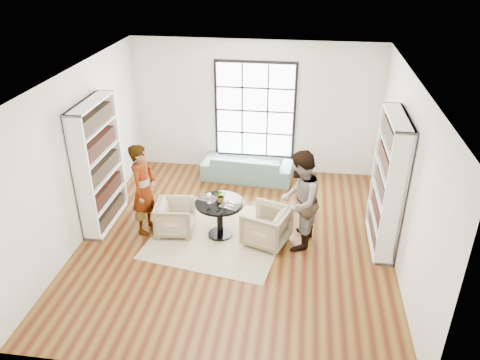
# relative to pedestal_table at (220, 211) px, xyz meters

# --- Properties ---
(ground) EXTENTS (6.00, 6.00, 0.00)m
(ground) POSITION_rel_pedestal_table_xyz_m (0.31, -0.12, -0.51)
(ground) COLOR brown
(room_shell) EXTENTS (6.00, 6.01, 6.00)m
(room_shell) POSITION_rel_pedestal_table_xyz_m (0.31, 0.42, 0.75)
(room_shell) COLOR silver
(room_shell) RESTS_ON ground
(rug) EXTENTS (2.66, 2.66, 0.01)m
(rug) POSITION_rel_pedestal_table_xyz_m (-0.02, 0.02, -0.51)
(rug) COLOR #C4B693
(rug) RESTS_ON ground
(pedestal_table) EXTENTS (0.88, 0.88, 0.70)m
(pedestal_table) POSITION_rel_pedestal_table_xyz_m (0.00, 0.00, 0.00)
(pedestal_table) COLOR black
(pedestal_table) RESTS_ON ground
(sofa) EXTENTS (2.05, 0.92, 0.58)m
(sofa) POSITION_rel_pedestal_table_xyz_m (0.21, 2.33, -0.22)
(sofa) COLOR slate
(sofa) RESTS_ON ground
(armchair_left) EXTENTS (0.75, 0.73, 0.63)m
(armchair_left) POSITION_rel_pedestal_table_xyz_m (-0.83, -0.00, -0.20)
(armchair_left) COLOR tan
(armchair_left) RESTS_ON ground
(armchair_right) EXTENTS (0.95, 0.94, 0.68)m
(armchair_right) POSITION_rel_pedestal_table_xyz_m (0.85, -0.10, -0.17)
(armchair_right) COLOR #BCB786
(armchair_right) RESTS_ON ground
(person_left) EXTENTS (0.50, 0.69, 1.73)m
(person_left) POSITION_rel_pedestal_table_xyz_m (-1.38, -0.00, 0.35)
(person_left) COLOR gray
(person_left) RESTS_ON ground
(person_right) EXTENTS (0.83, 0.98, 1.81)m
(person_right) POSITION_rel_pedestal_table_xyz_m (1.40, -0.10, 0.39)
(person_right) COLOR gray
(person_right) RESTS_ON ground
(placemat_left) EXTENTS (0.40, 0.35, 0.01)m
(placemat_left) POSITION_rel_pedestal_table_xyz_m (-0.23, 0.10, 0.20)
(placemat_left) COLOR #262421
(placemat_left) RESTS_ON pedestal_table
(placemat_right) EXTENTS (0.40, 0.35, 0.01)m
(placemat_right) POSITION_rel_pedestal_table_xyz_m (0.21, -0.09, 0.20)
(placemat_right) COLOR #262421
(placemat_right) RESTS_ON pedestal_table
(cutlery_left) EXTENTS (0.20, 0.25, 0.01)m
(cutlery_left) POSITION_rel_pedestal_table_xyz_m (-0.23, 0.10, 0.20)
(cutlery_left) COLOR silver
(cutlery_left) RESTS_ON placemat_left
(cutlery_right) EXTENTS (0.20, 0.25, 0.01)m
(cutlery_right) POSITION_rel_pedestal_table_xyz_m (0.21, -0.09, 0.20)
(cutlery_right) COLOR silver
(cutlery_right) RESTS_ON placemat_right
(wine_glass_left) EXTENTS (0.09, 0.09, 0.21)m
(wine_glass_left) POSITION_rel_pedestal_table_xyz_m (-0.18, -0.05, 0.34)
(wine_glass_left) COLOR silver
(wine_glass_left) RESTS_ON pedestal_table
(wine_glass_right) EXTENTS (0.08, 0.08, 0.17)m
(wine_glass_right) POSITION_rel_pedestal_table_xyz_m (0.14, -0.15, 0.32)
(wine_glass_right) COLOR silver
(wine_glass_right) RESTS_ON pedestal_table
(flower_centerpiece) EXTENTS (0.25, 0.23, 0.24)m
(flower_centerpiece) POSITION_rel_pedestal_table_xyz_m (0.02, 0.03, 0.31)
(flower_centerpiece) COLOR gray
(flower_centerpiece) RESTS_ON pedestal_table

